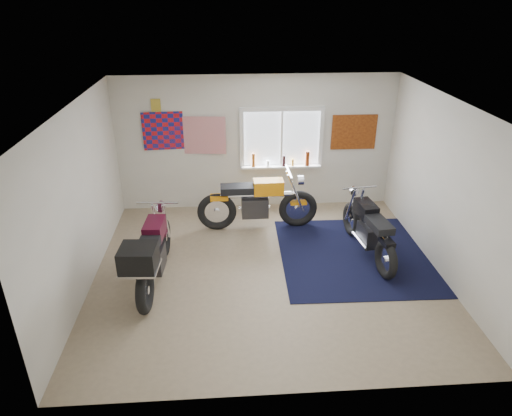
{
  "coord_description": "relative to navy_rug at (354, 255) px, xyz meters",
  "views": [
    {
      "loc": [
        -0.61,
        -6.19,
        4.14
      ],
      "look_at": [
        -0.15,
        0.4,
        0.94
      ],
      "focal_mm": 32.0,
      "sensor_mm": 36.0,
      "label": 1
    }
  ],
  "objects": [
    {
      "name": "oil_bottles",
      "position": [
        -0.94,
        2.03,
        1.02
      ],
      "size": [
        1.17,
        0.09,
        0.3
      ],
      "color": "#954A15",
      "rests_on": "window_assembly"
    },
    {
      "name": "room_shell",
      "position": [
        -1.53,
        -0.37,
        1.63
      ],
      "size": [
        5.5,
        5.5,
        5.5
      ],
      "color": "white",
      "rests_on": "ground"
    },
    {
      "name": "ground",
      "position": [
        -1.53,
        -0.37,
        -0.01
      ],
      "size": [
        5.5,
        5.5,
        0.0
      ],
      "primitive_type": "plane",
      "color": "#9E896B",
      "rests_on": "ground"
    },
    {
      "name": "black_chrome_bike",
      "position": [
        0.22,
        0.03,
        0.45
      ],
      "size": [
        0.62,
        2.04,
        1.05
      ],
      "rotation": [
        0.0,
        0.0,
        1.7
      ],
      "color": "black",
      "rests_on": "navy_rug"
    },
    {
      "name": "triumph_poster",
      "position": [
        0.42,
        2.11,
        1.54
      ],
      "size": [
        0.9,
        0.03,
        0.7
      ],
      "primitive_type": "cube",
      "color": "#A54C14",
      "rests_on": "room_shell"
    },
    {
      "name": "navy_rug",
      "position": [
        0.0,
        0.0,
        0.0
      ],
      "size": [
        2.55,
        2.65,
        0.01
      ],
      "primitive_type": "cube",
      "rotation": [
        0.0,
        0.0,
        -0.02
      ],
      "color": "black",
      "rests_on": "ground"
    },
    {
      "name": "flag_display",
      "position": [
        -3.43,
        2.11,
        2.14
      ],
      "size": [
        1.6,
        0.1,
        1.17
      ],
      "color": "red",
      "rests_on": "room_shell"
    },
    {
      "name": "window_assembly",
      "position": [
        -1.03,
        2.09,
        1.36
      ],
      "size": [
        1.66,
        0.17,
        1.26
      ],
      "color": "white",
      "rests_on": "room_shell"
    },
    {
      "name": "yellow_triumph",
      "position": [
        -1.58,
        1.13,
        0.5
      ],
      "size": [
        2.27,
        0.68,
        1.15
      ],
      "rotation": [
        0.0,
        0.0,
        0.02
      ],
      "color": "black",
      "rests_on": "ground"
    },
    {
      "name": "maroon_tourer",
      "position": [
        -3.29,
        -0.69,
        0.57
      ],
      "size": [
        0.67,
        2.18,
        1.1
      ],
      "rotation": [
        0.0,
        0.0,
        1.51
      ],
      "color": "black",
      "rests_on": "ground"
    }
  ]
}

